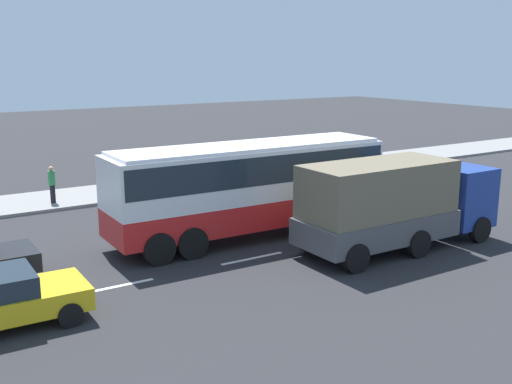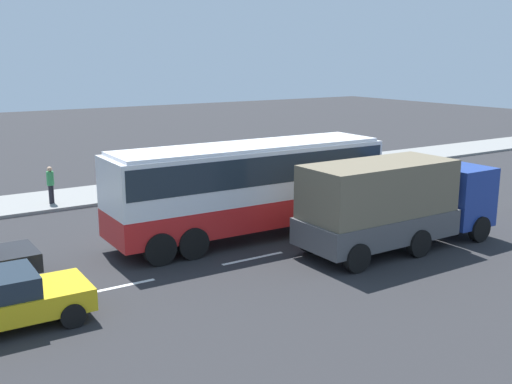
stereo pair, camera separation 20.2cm
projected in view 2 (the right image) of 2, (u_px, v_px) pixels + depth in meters
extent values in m
plane|color=#28282B|center=(233.00, 235.00, 23.17)|extent=(120.00, 120.00, 0.00)
cube|color=gray|center=(139.00, 190.00, 30.79)|extent=(80.00, 4.00, 0.15)
cube|color=white|center=(117.00, 287.00, 17.96)|extent=(2.40, 0.16, 0.01)
cube|color=white|center=(253.00, 258.00, 20.52)|extent=(2.40, 0.16, 0.01)
cube|color=white|center=(454.00, 216.00, 26.00)|extent=(2.40, 0.16, 0.01)
cube|color=red|center=(250.00, 209.00, 22.85)|extent=(10.88, 2.76, 1.01)
cube|color=silver|center=(250.00, 172.00, 22.53)|extent=(10.88, 2.76, 1.86)
cube|color=#1E2833|center=(250.00, 165.00, 22.47)|extent=(10.66, 2.79, 1.02)
cube|color=#1E2833|center=(359.00, 157.00, 25.29)|extent=(0.16, 2.38, 1.49)
cube|color=silver|center=(250.00, 146.00, 22.32)|extent=(10.44, 2.60, 0.12)
cylinder|color=black|center=(310.00, 203.00, 25.96)|extent=(1.10, 0.32, 1.10)
cylinder|color=black|center=(348.00, 216.00, 23.91)|extent=(1.10, 0.32, 1.10)
cylinder|color=black|center=(163.00, 226.00, 22.42)|extent=(1.10, 0.32, 1.10)
cylinder|color=black|center=(193.00, 243.00, 20.37)|extent=(1.10, 0.32, 1.10)
cylinder|color=black|center=(133.00, 231.00, 21.80)|extent=(1.10, 0.32, 1.10)
cylinder|color=black|center=(160.00, 249.00, 19.75)|extent=(1.10, 0.32, 1.10)
cube|color=navy|center=(455.00, 194.00, 23.02)|extent=(1.90, 2.45, 2.20)
cube|color=#4C4C4F|center=(377.00, 226.00, 21.03)|extent=(5.74, 2.46, 0.90)
cube|color=#6B604C|center=(379.00, 188.00, 20.73)|extent=(5.51, 2.36, 1.80)
cylinder|color=black|center=(430.00, 215.00, 24.25)|extent=(0.96, 0.28, 0.96)
cylinder|color=black|center=(479.00, 229.00, 22.32)|extent=(0.96, 0.28, 0.96)
cylinder|color=black|center=(371.00, 227.00, 22.54)|extent=(0.96, 0.28, 0.96)
cylinder|color=black|center=(419.00, 243.00, 20.62)|extent=(0.96, 0.28, 0.96)
cylinder|color=black|center=(311.00, 239.00, 21.05)|extent=(0.96, 0.28, 0.96)
cylinder|color=black|center=(357.00, 258.00, 19.12)|extent=(0.96, 0.28, 0.96)
cube|color=gold|center=(6.00, 304.00, 15.20)|extent=(4.16, 1.97, 0.59)
cylinder|color=black|center=(55.00, 292.00, 16.74)|extent=(0.64, 0.21, 0.64)
cylinder|color=black|center=(73.00, 316.00, 15.24)|extent=(0.64, 0.21, 0.64)
cylinder|color=black|center=(9.00, 260.00, 19.37)|extent=(0.64, 0.20, 0.64)
cylinder|color=black|center=(21.00, 276.00, 17.95)|extent=(0.64, 0.20, 0.64)
cylinder|color=black|center=(50.00, 195.00, 27.43)|extent=(0.14, 0.14, 0.84)
cylinder|color=black|center=(52.00, 194.00, 27.58)|extent=(0.14, 0.14, 0.84)
cylinder|color=#338C4C|center=(50.00, 178.00, 27.34)|extent=(0.32, 0.32, 0.63)
sphere|color=tan|center=(49.00, 169.00, 27.25)|extent=(0.23, 0.23, 0.23)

